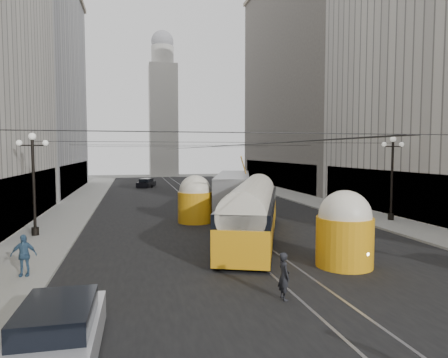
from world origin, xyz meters
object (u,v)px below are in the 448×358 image
pedestrian_crossing_a (284,276)px  sedan_silver (57,335)px  pedestrian_sidewalk_right (338,202)px  streetcar (252,210)px  city_bus (233,191)px  pedestrian_sidewalk_left (24,255)px

pedestrian_crossing_a → sedan_silver: bearing=109.6°
sedan_silver → pedestrian_sidewalk_right: (19.03, 20.39, 0.38)m
streetcar → pedestrian_crossing_a: bearing=-100.3°
city_bus → streetcar: bearing=-98.4°
city_bus → pedestrian_sidewalk_left: size_ratio=7.73×
sedan_silver → pedestrian_sidewalk_left: size_ratio=2.77×
pedestrian_sidewalk_right → pedestrian_sidewalk_left: size_ratio=1.05×
streetcar → pedestrian_sidewalk_right: size_ratio=8.43×
pedestrian_crossing_a → pedestrian_sidewalk_left: 10.85m
pedestrian_crossing_a → pedestrian_sidewalk_right: pedestrian_sidewalk_right is taller
city_bus → pedestrian_sidewalk_right: bearing=-22.2°
sedan_silver → city_bus: bearing=65.9°
streetcar → sedan_silver: (-9.01, -12.59, -1.08)m
sedan_silver → pedestrian_crossing_a: 7.75m
city_bus → pedestrian_crossing_a: 21.34m
pedestrian_sidewalk_right → streetcar: bearing=54.3°
streetcar → pedestrian_sidewalk_right: streetcar is taller
pedestrian_sidewalk_right → pedestrian_sidewalk_left: bearing=47.4°
sedan_silver → pedestrian_sidewalk_left: 7.82m
streetcar → city_bus: streetcar is taller
pedestrian_crossing_a → streetcar: bearing=-11.7°
city_bus → pedestrian_sidewalk_left: city_bus is taller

